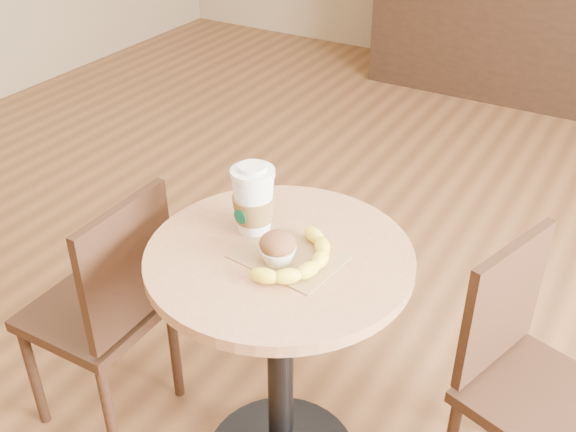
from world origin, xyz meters
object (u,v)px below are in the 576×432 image
Objects in this scene: coffee_cup at (254,202)px; banana at (302,258)px; chair_left at (108,306)px; muffin at (278,248)px; chair_right at (526,376)px; cafe_table at (280,329)px.

coffee_cup is 0.20m from banana.
chair_left is 0.64m from muffin.
muffin is at bearing 95.52° from chair_left.
chair_right is at bearing 26.50° from muffin.
coffee_cup is at bearing 122.68° from chair_right.
chair_right is 4.35× the size of coffee_cup.
chair_right reaches higher than cafe_table.
chair_right is at bearing 21.66° from coffee_cup.
muffin is (-0.56, -0.28, 0.36)m from chair_right.
chair_left is at bearing -169.43° from cafe_table.
banana is at bearing -16.02° from cafe_table.
coffee_cup reaches higher than chair_left.
cafe_table is at bearing 115.88° from muffin.
cafe_table is 0.94× the size of chair_left.
banana is at bearing 96.50° from chair_left.
chair_right is 0.66m from banana.
banana reaches higher than chair_right.
coffee_cup is (-0.68, -0.19, 0.40)m from chair_right.
muffin reaches higher than banana.
coffee_cup is (-0.11, 0.05, 0.32)m from cafe_table.
cafe_table is 0.53m from chair_left.
muffin reaches higher than cafe_table.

